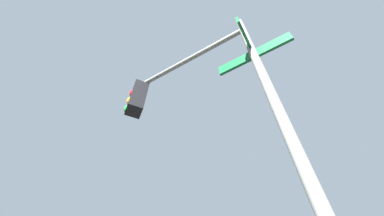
% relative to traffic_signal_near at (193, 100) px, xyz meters
% --- Properties ---
extents(traffic_signal_near, '(2.50, 1.91, 5.92)m').
position_rel_traffic_signal_near_xyz_m(traffic_signal_near, '(0.00, 0.00, 0.00)').
color(traffic_signal_near, slate).
rests_on(traffic_signal_near, ground_plane).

